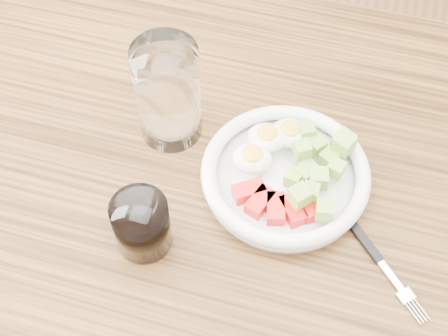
# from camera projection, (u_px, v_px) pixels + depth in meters

# --- Properties ---
(dining_table) EXTENTS (1.50, 0.90, 0.77)m
(dining_table) POSITION_uv_depth(u_px,v_px,m) (228.00, 219.00, 1.01)
(dining_table) COLOR brown
(dining_table) RESTS_ON ground
(bowl) EXTENTS (0.25, 0.25, 0.06)m
(bowl) POSITION_uv_depth(u_px,v_px,m) (285.00, 172.00, 0.92)
(bowl) COLOR white
(bowl) RESTS_ON dining_table
(fork) EXTENTS (0.14, 0.14, 0.01)m
(fork) POSITION_uv_depth(u_px,v_px,m) (372.00, 250.00, 0.87)
(fork) COLOR black
(fork) RESTS_ON dining_table
(water_glass) EXTENTS (0.10, 0.10, 0.17)m
(water_glass) POSITION_uv_depth(u_px,v_px,m) (168.00, 93.00, 0.92)
(water_glass) COLOR white
(water_glass) RESTS_ON dining_table
(coffee_glass) EXTENTS (0.08, 0.08, 0.09)m
(coffee_glass) POSITION_uv_depth(u_px,v_px,m) (142.00, 225.00, 0.84)
(coffee_glass) COLOR white
(coffee_glass) RESTS_ON dining_table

